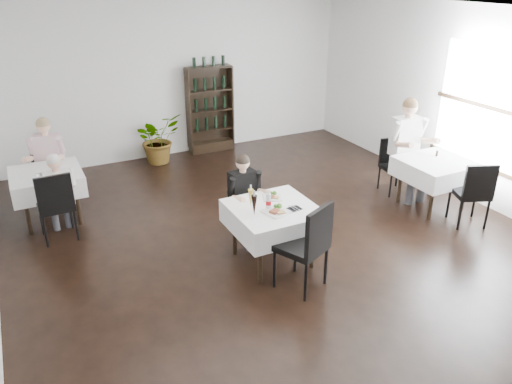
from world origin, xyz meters
TOP-DOWN VIEW (x-y plane):
  - room_shell at (0.00, 0.00)m, footprint 9.00×9.00m
  - window_right at (3.48, 0.00)m, footprint 0.06×2.30m
  - wine_shelf at (0.60, 4.31)m, footprint 0.90×0.28m
  - main_table at (-0.30, 0.00)m, footprint 1.03×1.03m
  - left_table at (-2.70, 2.50)m, footprint 0.98×0.98m
  - right_table at (2.70, 0.30)m, footprint 0.98×0.98m
  - potted_tree at (-0.56, 4.14)m, footprint 1.07×1.00m
  - main_chair_far at (-0.24, 0.70)m, footprint 0.48×0.48m
  - main_chair_near at (-0.23, -0.71)m, footprint 0.67×0.67m
  - left_chair_far at (-2.58, 3.12)m, footprint 0.58×0.58m
  - left_chair_near at (-2.67, 1.79)m, footprint 0.48×0.48m
  - right_chair_far at (2.57, 1.07)m, footprint 0.46×0.47m
  - right_chair_near at (2.72, -0.45)m, footprint 0.60×0.60m
  - diner_main at (-0.39, 0.61)m, footprint 0.50×0.51m
  - diner_left_far at (-2.61, 3.01)m, footprint 0.62×0.66m
  - diner_left_near at (-2.60, 1.89)m, footprint 0.48×0.48m
  - diner_right_far at (2.60, 0.82)m, footprint 0.63×0.64m
  - plate_far at (-0.18, 0.24)m, footprint 0.30×0.30m
  - plate_near at (-0.33, -0.15)m, footprint 0.34×0.34m
  - pilsner_dark at (-0.61, -0.09)m, footprint 0.07×0.07m
  - pilsner_lager at (-0.55, 0.13)m, footprint 0.07×0.07m
  - coke_bottle at (-0.38, -0.03)m, footprint 0.07×0.07m
  - napkin_cutlery at (-0.10, -0.16)m, footprint 0.18×0.18m
  - pepper_mill at (2.86, 0.45)m, footprint 0.04×0.04m

SIDE VIEW (x-z plane):
  - potted_tree at x=-0.56m, z-range 0.00..0.95m
  - right_chair_far at x=2.57m, z-range 0.06..0.96m
  - main_chair_far at x=-0.24m, z-range 0.06..0.98m
  - right_chair_near at x=2.72m, z-range 0.07..1.07m
  - left_chair_near at x=-2.67m, z-range 0.07..1.08m
  - left_chair_far at x=-2.58m, z-range 0.07..1.10m
  - left_table at x=-2.70m, z-range 0.24..1.01m
  - right_table at x=2.70m, z-range 0.24..1.01m
  - main_table at x=-0.30m, z-range 0.24..1.01m
  - main_chair_near at x=-0.23m, z-range 0.08..1.18m
  - diner_left_near at x=-2.60m, z-range 0.10..1.35m
  - diner_main at x=-0.39m, z-range 0.10..1.36m
  - napkin_cutlery at x=-0.10m, z-range 0.77..0.78m
  - plate_far at x=-0.18m, z-range 0.75..0.82m
  - plate_near at x=-0.33m, z-range 0.75..0.83m
  - pepper_mill at x=2.86m, z-range 0.77..0.86m
  - diner_left_far at x=-2.61m, z-range 0.11..1.53m
  - wine_shelf at x=0.60m, z-range -0.03..1.72m
  - coke_bottle at x=-0.38m, z-range 0.74..1.01m
  - pilsner_lager at x=-0.55m, z-range 0.74..1.04m
  - pilsner_dark at x=-0.61m, z-range 0.74..1.06m
  - diner_right_far at x=2.60m, z-range 0.13..1.76m
  - window_right at x=3.48m, z-range 0.57..2.42m
  - room_shell at x=0.00m, z-range -3.00..6.00m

